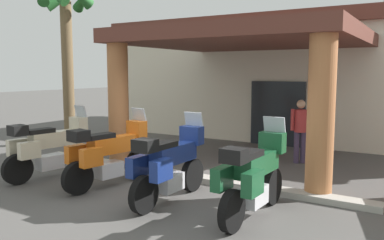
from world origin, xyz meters
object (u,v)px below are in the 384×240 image
object	(u,v)px
motorcycle_cream	(49,148)
pedestrian	(300,127)
motorcycle_blue	(169,165)
motorcycle_green	(253,176)
motel_building	(306,77)
motorcycle_orange	(108,154)
palm_tree_roadside	(66,30)

from	to	relation	value
motorcycle_cream	pedestrian	size ratio (longest dim) A/B	1.31
motorcycle_blue	motorcycle_green	distance (m)	1.65
motorcycle_green	motorcycle_blue	bearing A→B (deg)	93.75
motorcycle_cream	motorcycle_green	world-z (taller)	same
motel_building	pedestrian	xyz separation A→B (m)	(1.50, -5.45, -1.24)
motorcycle_orange	motorcycle_cream	bearing A→B (deg)	105.91
motorcycle_orange	palm_tree_roadside	bearing A→B (deg)	66.63
palm_tree_roadside	motorcycle_cream	bearing A→B (deg)	-46.76
pedestrian	palm_tree_roadside	world-z (taller)	palm_tree_roadside
motorcycle_blue	motel_building	bearing A→B (deg)	2.53
motel_building	motorcycle_cream	bearing A→B (deg)	-107.47
motorcycle_orange	motorcycle_blue	size ratio (longest dim) A/B	1.00
pedestrian	motorcycle_green	bearing A→B (deg)	151.48
motorcycle_orange	motorcycle_blue	world-z (taller)	same
motorcycle_cream	motorcycle_blue	size ratio (longest dim) A/B	1.00
motel_building	motorcycle_cream	world-z (taller)	motel_building
motorcycle_blue	motorcycle_cream	bearing A→B (deg)	91.03
palm_tree_roadside	pedestrian	bearing A→B (deg)	10.25
motorcycle_blue	motorcycle_green	xyz separation A→B (m)	(1.65, 0.07, 0.00)
motel_building	palm_tree_roadside	xyz separation A→B (m)	(-5.85, -6.78, 1.54)
motel_building	motorcycle_green	world-z (taller)	motel_building
motorcycle_orange	palm_tree_roadside	world-z (taller)	palm_tree_roadside
motorcycle_blue	pedestrian	bearing A→B (deg)	-13.52
motel_building	motorcycle_blue	world-z (taller)	motel_building
motorcycle_blue	pedestrian	world-z (taller)	pedestrian
motorcycle_green	motorcycle_orange	bearing A→B (deg)	90.25
motorcycle_green	palm_tree_roadside	xyz separation A→B (m)	(-7.93, 3.05, 3.05)
motorcycle_orange	pedestrian	distance (m)	5.12
motorcycle_cream	motorcycle_blue	bearing A→B (deg)	-79.94
palm_tree_roadside	motorcycle_green	bearing A→B (deg)	-21.04
motorcycle_green	pedestrian	xyz separation A→B (m)	(-0.57, 4.38, 0.27)
motorcycle_cream	palm_tree_roadside	xyz separation A→B (m)	(-2.99, 3.18, 3.05)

